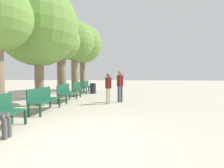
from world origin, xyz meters
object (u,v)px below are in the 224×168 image
at_px(pedestrian_mid, 108,86).
at_px(tree_row_4, 82,44).
at_px(trash_bin, 93,88).
at_px(tree_row_1, 38,26).
at_px(bench_row_3, 79,88).
at_px(tree_row_3, 74,41).
at_px(bench_row_1, 43,98).
at_px(bench_row_4, 87,85).
at_px(tree_row_2, 61,43).
at_px(bench_row_2, 66,91).
at_px(pedestrian_near, 120,84).

bearing_deg(pedestrian_mid, tree_row_4, 113.31).
bearing_deg(trash_bin, tree_row_1, -105.22).
xyz_separation_m(bench_row_3, tree_row_3, (-0.77, 1.57, 3.52)).
bearing_deg(pedestrian_mid, bench_row_1, -140.92).
height_order(bench_row_3, pedestrian_mid, pedestrian_mid).
bearing_deg(bench_row_3, bench_row_4, 90.00).
distance_m(bench_row_1, bench_row_3, 5.29).
bearing_deg(tree_row_2, pedestrian_mid, -33.49).
distance_m(bench_row_4, tree_row_2, 4.88).
bearing_deg(tree_row_2, trash_bin, 60.49).
height_order(bench_row_2, trash_bin, bench_row_2).
xyz_separation_m(tree_row_4, trash_bin, (1.49, -2.66, -3.89)).
height_order(tree_row_1, tree_row_3, tree_row_3).
bearing_deg(bench_row_1, pedestrian_near, 41.30).
bearing_deg(tree_row_3, bench_row_3, -63.68).
distance_m(pedestrian_mid, trash_bin, 5.06).
bearing_deg(tree_row_3, bench_row_2, -79.57).
height_order(bench_row_3, tree_row_1, tree_row_1).
relative_size(bench_row_1, tree_row_1, 0.33).
bearing_deg(bench_row_3, tree_row_3, 116.32).
distance_m(bench_row_4, trash_bin, 1.43).
bearing_deg(pedestrian_near, tree_row_1, -159.77).
bearing_deg(tree_row_2, bench_row_2, -61.45).
height_order(bench_row_3, tree_row_3, tree_row_3).
bearing_deg(tree_row_3, trash_bin, -6.07).
xyz_separation_m(tree_row_3, pedestrian_mid, (3.19, -4.89, -3.17)).
xyz_separation_m(tree_row_4, pedestrian_near, (3.75, -6.75, -3.32)).
distance_m(bench_row_4, tree_row_3, 3.76).
height_order(tree_row_4, trash_bin, tree_row_4).
relative_size(bench_row_2, trash_bin, 2.32).
xyz_separation_m(pedestrian_near, pedestrian_mid, (-0.56, -0.65, -0.08)).
bearing_deg(pedestrian_near, bench_row_3, 137.97).
xyz_separation_m(bench_row_1, pedestrian_near, (2.97, 2.61, 0.42)).
xyz_separation_m(bench_row_1, tree_row_1, (-0.77, 1.23, 3.15)).
bearing_deg(tree_row_1, trash_bin, 74.78).
bearing_deg(trash_bin, tree_row_2, -119.51).
bearing_deg(tree_row_3, bench_row_1, -83.55).
relative_size(tree_row_4, trash_bin, 7.73).
relative_size(bench_row_3, tree_row_2, 0.39).
relative_size(tree_row_3, pedestrian_mid, 3.68).
bearing_deg(tree_row_1, pedestrian_mid, 12.89).
relative_size(bench_row_1, tree_row_3, 0.32).
bearing_deg(bench_row_1, bench_row_3, 90.00).
xyz_separation_m(tree_row_1, tree_row_3, (-0.00, 5.62, 0.36)).
bearing_deg(pedestrian_mid, tree_row_2, 146.51).
xyz_separation_m(bench_row_2, trash_bin, (0.71, 4.05, -0.15)).
xyz_separation_m(tree_row_2, trash_bin, (1.49, 2.63, -3.03)).
bearing_deg(trash_bin, bench_row_4, 119.96).
bearing_deg(bench_row_1, trash_bin, 83.93).
height_order(bench_row_3, pedestrian_near, pedestrian_near).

